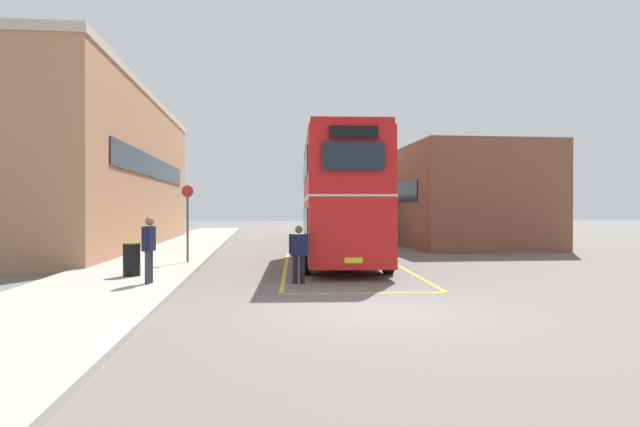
{
  "coord_description": "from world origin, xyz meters",
  "views": [
    {
      "loc": [
        -2.42,
        -10.93,
        2.1
      ],
      "look_at": [
        0.19,
        12.85,
        1.89
      ],
      "focal_mm": 30.71,
      "sensor_mm": 36.0,
      "label": 1
    }
  ],
  "objects_px": {
    "double_decker_bus": "(339,198)",
    "bus_stop_sign": "(188,216)",
    "pedestrian_boarding": "(299,250)",
    "pedestrian_waiting_near": "(149,244)",
    "single_deck_bus": "(332,216)",
    "litter_bin": "(132,259)"
  },
  "relations": [
    {
      "from": "pedestrian_waiting_near",
      "to": "bus_stop_sign",
      "type": "bearing_deg",
      "value": 87.52
    },
    {
      "from": "pedestrian_boarding",
      "to": "bus_stop_sign",
      "type": "distance_m",
      "value": 6.47
    },
    {
      "from": "litter_bin",
      "to": "bus_stop_sign",
      "type": "height_order",
      "value": "bus_stop_sign"
    },
    {
      "from": "single_deck_bus",
      "to": "pedestrian_boarding",
      "type": "relative_size",
      "value": 6.0
    },
    {
      "from": "double_decker_bus",
      "to": "bus_stop_sign",
      "type": "height_order",
      "value": "double_decker_bus"
    },
    {
      "from": "litter_bin",
      "to": "bus_stop_sign",
      "type": "bearing_deg",
      "value": 74.98
    },
    {
      "from": "double_decker_bus",
      "to": "pedestrian_waiting_near",
      "type": "distance_m",
      "value": 8.25
    },
    {
      "from": "single_deck_bus",
      "to": "pedestrian_boarding",
      "type": "height_order",
      "value": "single_deck_bus"
    },
    {
      "from": "pedestrian_boarding",
      "to": "pedestrian_waiting_near",
      "type": "distance_m",
      "value": 4.02
    },
    {
      "from": "pedestrian_boarding",
      "to": "pedestrian_waiting_near",
      "type": "xyz_separation_m",
      "value": [
        -3.98,
        -0.54,
        0.23
      ]
    },
    {
      "from": "double_decker_bus",
      "to": "pedestrian_boarding",
      "type": "xyz_separation_m",
      "value": [
        -1.9,
        -5.09,
        -1.58
      ]
    },
    {
      "from": "single_deck_bus",
      "to": "pedestrian_boarding",
      "type": "distance_m",
      "value": 19.51
    },
    {
      "from": "double_decker_bus",
      "to": "litter_bin",
      "type": "xyz_separation_m",
      "value": [
        -6.7,
        -3.91,
        -1.88
      ]
    },
    {
      "from": "double_decker_bus",
      "to": "bus_stop_sign",
      "type": "relative_size",
      "value": 3.6
    },
    {
      "from": "pedestrian_boarding",
      "to": "litter_bin",
      "type": "height_order",
      "value": "pedestrian_boarding"
    },
    {
      "from": "litter_bin",
      "to": "single_deck_bus",
      "type": "bearing_deg",
      "value": 65.27
    },
    {
      "from": "double_decker_bus",
      "to": "single_deck_bus",
      "type": "bearing_deg",
      "value": 83.57
    },
    {
      "from": "single_deck_bus",
      "to": "pedestrian_boarding",
      "type": "xyz_separation_m",
      "value": [
        -3.48,
        -19.18,
        -0.71
      ]
    },
    {
      "from": "double_decker_bus",
      "to": "pedestrian_boarding",
      "type": "relative_size",
      "value": 6.26
    },
    {
      "from": "pedestrian_boarding",
      "to": "pedestrian_waiting_near",
      "type": "bearing_deg",
      "value": -172.24
    },
    {
      "from": "pedestrian_boarding",
      "to": "pedestrian_waiting_near",
      "type": "height_order",
      "value": "pedestrian_waiting_near"
    },
    {
      "from": "single_deck_bus",
      "to": "pedestrian_waiting_near",
      "type": "distance_m",
      "value": 21.09
    }
  ]
}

